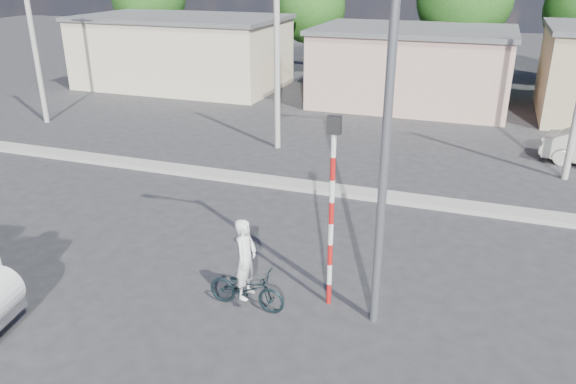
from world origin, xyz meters
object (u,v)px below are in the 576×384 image
(bicycle, at_px, (247,289))
(cyclist, at_px, (246,271))
(traffic_pole, at_px, (332,198))
(streetlight, at_px, (380,92))

(bicycle, relative_size, cyclist, 0.98)
(cyclist, distance_m, traffic_pole, 2.49)
(cyclist, height_order, traffic_pole, traffic_pole)
(cyclist, relative_size, streetlight, 0.21)
(traffic_pole, bearing_deg, bicycle, -155.48)
(bicycle, bearing_deg, streetlight, -77.87)
(cyclist, relative_size, traffic_pole, 0.43)
(traffic_pole, bearing_deg, streetlight, -17.73)
(cyclist, xyz_separation_m, traffic_pole, (1.68, 0.77, 1.67))
(cyclist, bearing_deg, streetlight, -77.87)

